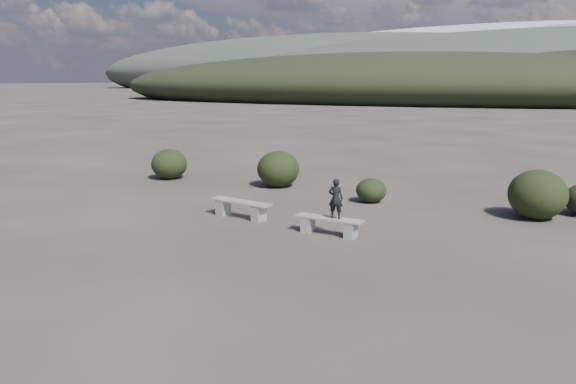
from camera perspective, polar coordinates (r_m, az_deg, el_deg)
The scene contains 9 objects.
ground at distance 11.59m, azimuth -9.15°, elevation -8.27°, with size 1200.00×1200.00×0.00m, color #2D2723.
bench_left at distance 15.99m, azimuth -4.84°, elevation -1.58°, with size 2.02×0.71×0.49m.
bench_right at distance 14.25m, azimuth 4.17°, elevation -3.29°, with size 1.81×0.46×0.45m.
seated_person at distance 14.02m, azimuth 4.87°, elevation -0.67°, with size 0.37×0.24×1.01m, color black.
shrub_b at distance 20.51m, azimuth -1.00°, elevation 2.35°, with size 1.55×1.55×1.33m, color black.
shrub_c at distance 18.13m, azimuth 8.45°, elevation 0.16°, with size 0.97×0.97×0.78m, color black.
shrub_d at distance 17.24m, azimuth 24.03°, elevation -0.23°, with size 1.60×1.60×1.40m, color black.
shrub_f at distance 22.71m, azimuth -11.98°, elevation 2.80°, with size 1.40×1.40×1.19m, color black.
mountain_ridges at distance 348.25m, azimuth 24.69°, elevation 11.45°, with size 500.00×400.00×56.00m.
Camera 1 is at (6.44, -8.84, 3.86)m, focal length 35.00 mm.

